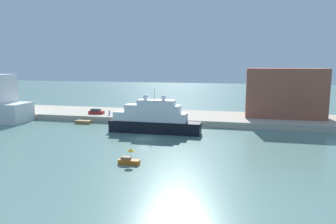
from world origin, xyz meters
The scene contains 9 objects.
ground centered at (0.00, 0.00, 0.00)m, with size 400.00×400.00×0.00m, color slate.
quay_dock centered at (0.00, 25.48, 0.85)m, with size 110.00×18.97×1.70m, color #B7AD99.
large_yacht centered at (0.45, 6.58, 3.32)m, with size 22.71×3.96×10.82m.
small_motorboat centered at (3.15, -18.28, 0.91)m, with size 3.63×1.45×2.82m.
work_barge centered at (-22.17, 13.75, 0.44)m, with size 4.40×1.94×0.87m, color olive.
harbor_building centered at (33.30, 28.46, 8.61)m, with size 21.42×10.89×13.83m, color #93513D.
parked_car centered at (-21.56, 20.79, 2.34)m, with size 4.55×1.89×1.49m.
person_figure centered at (-16.57, 19.14, 2.45)m, with size 0.36×0.36×1.62m.
mooring_bollard centered at (4.23, 17.77, 2.11)m, with size 0.54×0.54×0.83m, color black.
Camera 1 is at (21.61, -68.15, 17.19)m, focal length 34.35 mm.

